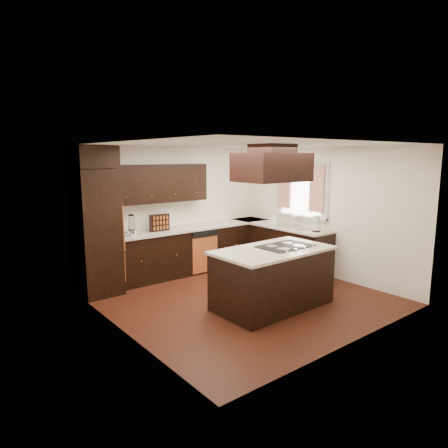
{
  "coord_description": "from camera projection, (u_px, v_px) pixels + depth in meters",
  "views": [
    {
      "loc": [
        -4.17,
        -4.79,
        2.32
      ],
      "look_at": [
        0.1,
        0.6,
        1.15
      ],
      "focal_mm": 32.0,
      "sensor_mm": 36.0,
      "label": 1
    }
  ],
  "objects": [
    {
      "name": "range_hood",
      "position": [
        272.0,
        167.0,
        5.92
      ],
      "size": [
        1.05,
        0.72,
        0.42
      ],
      "primitive_type": "cube",
      "color": "black",
      "rests_on": "ceiling"
    },
    {
      "name": "floor",
      "position": [
        242.0,
        298.0,
        6.65
      ],
      "size": [
        4.2,
        4.2,
        0.02
      ],
      "primitive_type": "cube",
      "color": "#4E2112",
      "rests_on": "ground"
    },
    {
      "name": "blender_pitcher",
      "position": [
        131.0,
        223.0,
        7.1
      ],
      "size": [
        0.13,
        0.13,
        0.26
      ],
      "primitive_type": "cone",
      "color": "silver",
      "rests_on": "blender_base"
    },
    {
      "name": "base_cabinets_right",
      "position": [
        279.0,
        247.0,
        8.37
      ],
      "size": [
        0.6,
        2.4,
        0.88
      ],
      "primitive_type": "cube",
      "color": "black",
      "rests_on": "floor"
    },
    {
      "name": "blender_base",
      "position": [
        132.0,
        233.0,
        7.13
      ],
      "size": [
        0.15,
        0.15,
        0.1
      ],
      "primitive_type": "cylinder",
      "color": "silver",
      "rests_on": "countertop_back"
    },
    {
      "name": "sink_rim",
      "position": [
        292.0,
        227.0,
        8.02
      ],
      "size": [
        0.52,
        0.84,
        0.01
      ],
      "primitive_type": "cube",
      "color": "silver",
      "rests_on": "countertop_right"
    },
    {
      "name": "base_cabinets_back",
      "position": [
        184.0,
        251.0,
        7.98
      ],
      "size": [
        2.93,
        0.6,
        0.88
      ],
      "primitive_type": "cube",
      "color": "black",
      "rests_on": "floor"
    },
    {
      "name": "oven_column",
      "position": [
        96.0,
        232.0,
        6.7
      ],
      "size": [
        0.65,
        0.75,
        2.12
      ],
      "primitive_type": "cube",
      "color": "black",
      "rests_on": "floor"
    },
    {
      "name": "curtain_left",
      "position": [
        317.0,
        189.0,
        7.69
      ],
      "size": [
        0.02,
        0.34,
        0.9
      ],
      "primitive_type": "cube",
      "color": "#FBDABC",
      "rests_on": "wall_right"
    },
    {
      "name": "hood_duct",
      "position": [
        272.0,
        148.0,
        5.87
      ],
      "size": [
        0.55,
        0.5,
        0.13
      ],
      "primitive_type": "cube",
      "color": "black",
      "rests_on": "ceiling"
    },
    {
      "name": "wall_oven_face",
      "position": [
        115.0,
        226.0,
        6.9
      ],
      "size": [
        0.05,
        0.62,
        0.78
      ],
      "primitive_type": "cube",
      "color": "#CA622F",
      "rests_on": "oven_column"
    },
    {
      "name": "upper_cabinets",
      "position": [
        159.0,
        183.0,
        7.57
      ],
      "size": [
        2.0,
        0.34,
        0.72
      ],
      "primitive_type": "cube",
      "color": "black",
      "rests_on": "wall_back"
    },
    {
      "name": "cooktop",
      "position": [
        285.0,
        246.0,
        6.27
      ],
      "size": [
        0.86,
        0.58,
        0.01
      ],
      "primitive_type": "cube",
      "rotation": [
        0.0,
        0.0,
        0.01
      ],
      "color": "black",
      "rests_on": "island_top"
    },
    {
      "name": "curtain_right",
      "position": [
        284.0,
        186.0,
        8.34
      ],
      "size": [
        0.02,
        0.34,
        0.9
      ],
      "primitive_type": "cube",
      "color": "#FBDABC",
      "rests_on": "wall_right"
    },
    {
      "name": "island",
      "position": [
        273.0,
        279.0,
        6.19
      ],
      "size": [
        1.81,
        1.0,
        0.88
      ],
      "primitive_type": "cube",
      "rotation": [
        0.0,
        0.0,
        0.01
      ],
      "color": "black",
      "rests_on": "floor"
    },
    {
      "name": "ceiling",
      "position": [
        243.0,
        144.0,
        6.23
      ],
      "size": [
        4.2,
        4.2,
        0.02
      ],
      "primitive_type": "cube",
      "color": "silver",
      "rests_on": "ground"
    },
    {
      "name": "countertop_back",
      "position": [
        184.0,
        229.0,
        7.9
      ],
      "size": [
        2.93,
        0.63,
        0.04
      ],
      "primitive_type": "cube",
      "color": "beige",
      "rests_on": "base_cabinets_back"
    },
    {
      "name": "soap_bottle",
      "position": [
        274.0,
        219.0,
        8.3
      ],
      "size": [
        0.1,
        0.11,
        0.22
      ],
      "primitive_type": "imported",
      "rotation": [
        0.0,
        0.0,
        0.06
      ],
      "color": "silver",
      "rests_on": "countertop_right"
    },
    {
      "name": "window_pane",
      "position": [
        303.0,
        190.0,
        8.08
      ],
      "size": [
        0.0,
        1.2,
        1.0
      ],
      "primitive_type": "cube",
      "color": "white",
      "rests_on": "wall_right"
    },
    {
      "name": "wall_front",
      "position": [
        357.0,
        246.0,
        4.81
      ],
      "size": [
        4.2,
        0.02,
        2.5
      ],
      "primitive_type": "cube",
      "color": "white",
      "rests_on": "ground"
    },
    {
      "name": "wall_right",
      "position": [
        324.0,
        212.0,
        7.73
      ],
      "size": [
        0.02,
        4.2,
        2.5
      ],
      "primitive_type": "cube",
      "color": "white",
      "rests_on": "ground"
    },
    {
      "name": "mixing_bowl",
      "position": [
        123.0,
        235.0,
        7.06
      ],
      "size": [
        0.33,
        0.33,
        0.06
      ],
      "primitive_type": "imported",
      "rotation": [
        0.0,
        0.0,
        -0.37
      ],
      "color": "silver",
      "rests_on": "countertop_back"
    },
    {
      "name": "paper_towel",
      "position": [
        317.0,
        224.0,
        7.5
      ],
      "size": [
        0.16,
        0.16,
        0.3
      ],
      "primitive_type": "cylinder",
      "rotation": [
        0.0,
        0.0,
        -0.2
      ],
      "color": "silver",
      "rests_on": "countertop_right"
    },
    {
      "name": "spice_rack",
      "position": [
        159.0,
        223.0,
        7.55
      ],
      "size": [
        0.39,
        0.11,
        0.32
      ],
      "primitive_type": "cube",
      "rotation": [
        0.0,
        0.0,
        -0.04
      ],
      "color": "black",
      "rests_on": "countertop_back"
    },
    {
      "name": "island_top",
      "position": [
        273.0,
        250.0,
        6.11
      ],
      "size": [
        1.87,
        1.07,
        0.04
      ],
      "primitive_type": "cube",
      "rotation": [
        0.0,
        0.0,
        0.01
      ],
      "color": "beige",
      "rests_on": "island"
    },
    {
      "name": "countertop_right",
      "position": [
        279.0,
        226.0,
        8.28
      ],
      "size": [
        0.63,
        2.4,
        0.04
      ],
      "primitive_type": "cube",
      "color": "beige",
      "rests_on": "base_cabinets_right"
    },
    {
      "name": "wall_back",
      "position": [
        174.0,
        210.0,
        8.07
      ],
      "size": [
        4.2,
        0.02,
        2.5
      ],
      "primitive_type": "cube",
      "color": "white",
      "rests_on": "ground"
    },
    {
      "name": "wall_left",
      "position": [
        119.0,
        240.0,
        5.14
      ],
      "size": [
        0.02,
        4.2,
        2.5
      ],
      "primitive_type": "cube",
      "color": "white",
      "rests_on": "ground"
    },
    {
      "name": "dishwasher_front",
      "position": [
        205.0,
        254.0,
        7.94
      ],
      "size": [
        0.6,
        0.05,
        0.72
      ],
      "primitive_type": "cube",
      "color": "#CA622F",
      "rests_on": "floor"
    },
    {
      "name": "window_frame",
      "position": [
        302.0,
        190.0,
        8.06
      ],
      "size": [
        0.06,
        1.32,
        1.12
      ],
      "primitive_type": "cube",
      "color": "silver",
      "rests_on": "wall_right"
    }
  ]
}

